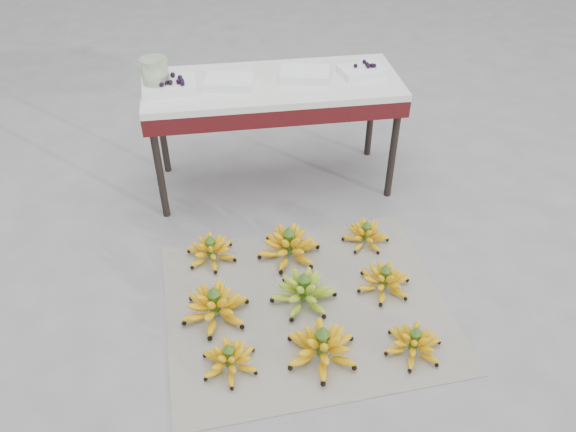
{
  "coord_description": "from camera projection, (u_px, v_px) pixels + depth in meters",
  "views": [
    {
      "loc": [
        -0.37,
        -1.68,
        1.9
      ],
      "look_at": [
        -0.07,
        0.3,
        0.31
      ],
      "focal_mm": 35.0,
      "sensor_mm": 36.0,
      "label": 1
    }
  ],
  "objects": [
    {
      "name": "bunch_mid_left",
      "position": [
        215.0,
        306.0,
        2.45
      ],
      "size": [
        0.32,
        0.32,
        0.18
      ],
      "rotation": [
        0.0,
        0.0,
        -0.07
      ],
      "color": "yellow",
      "rests_on": "newspaper_mat"
    },
    {
      "name": "vendor_table",
      "position": [
        273.0,
        94.0,
        2.96
      ],
      "size": [
        1.33,
        0.53,
        0.64
      ],
      "color": "black",
      "rests_on": "ground"
    },
    {
      "name": "tray_left",
      "position": [
        229.0,
        82.0,
        2.86
      ],
      "size": [
        0.27,
        0.22,
        0.04
      ],
      "color": "white",
      "rests_on": "vendor_table"
    },
    {
      "name": "bunch_mid_right",
      "position": [
        384.0,
        280.0,
        2.59
      ],
      "size": [
        0.32,
        0.32,
        0.15
      ],
      "rotation": [
        0.0,
        0.0,
        -0.31
      ],
      "color": "yellow",
      "rests_on": "newspaper_mat"
    },
    {
      "name": "tray_right",
      "position": [
        305.0,
        74.0,
        2.93
      ],
      "size": [
        0.29,
        0.24,
        0.04
      ],
      "color": "white",
      "rests_on": "vendor_table"
    },
    {
      "name": "tray_far_left",
      "position": [
        169.0,
        86.0,
        2.82
      ],
      "size": [
        0.28,
        0.21,
        0.07
      ],
      "color": "white",
      "rests_on": "vendor_table"
    },
    {
      "name": "bunch_back_right",
      "position": [
        366.0,
        235.0,
        2.85
      ],
      "size": [
        0.3,
        0.3,
        0.14
      ],
      "rotation": [
        0.0,
        0.0,
        0.38
      ],
      "color": "yellow",
      "rests_on": "newspaper_mat"
    },
    {
      "name": "bunch_mid_center",
      "position": [
        304.0,
        291.0,
        2.52
      ],
      "size": [
        0.38,
        0.38,
        0.18
      ],
      "rotation": [
        0.0,
        0.0,
        -0.38
      ],
      "color": "#669D1A",
      "rests_on": "newspaper_mat"
    },
    {
      "name": "bunch_back_left",
      "position": [
        211.0,
        251.0,
        2.75
      ],
      "size": [
        0.3,
        0.3,
        0.15
      ],
      "rotation": [
        0.0,
        0.0,
        0.26
      ],
      "color": "yellow",
      "rests_on": "newspaper_mat"
    },
    {
      "name": "tray_far_right",
      "position": [
        362.0,
        71.0,
        2.97
      ],
      "size": [
        0.26,
        0.21,
        0.06
      ],
      "color": "white",
      "rests_on": "vendor_table"
    },
    {
      "name": "ground",
      "position": [
        313.0,
        310.0,
        2.53
      ],
      "size": [
        60.0,
        60.0,
        0.0
      ],
      "primitive_type": "plane",
      "color": "slate",
      "rests_on": "ground"
    },
    {
      "name": "newspaper_mat",
      "position": [
        306.0,
        305.0,
        2.55
      ],
      "size": [
        1.31,
        1.12,
        0.01
      ],
      "primitive_type": "cube",
      "rotation": [
        0.0,
        0.0,
        0.06
      ],
      "color": "silver",
      "rests_on": "ground"
    },
    {
      "name": "bunch_back_center",
      "position": [
        289.0,
        246.0,
        2.76
      ],
      "size": [
        0.38,
        0.38,
        0.19
      ],
      "rotation": [
        0.0,
        0.0,
        -0.31
      ],
      "color": "yellow",
      "rests_on": "newspaper_mat"
    },
    {
      "name": "bunch_front_center",
      "position": [
        322.0,
        346.0,
        2.28
      ],
      "size": [
        0.36,
        0.36,
        0.18
      ],
      "rotation": [
        0.0,
        0.0,
        0.22
      ],
      "color": "yellow",
      "rests_on": "newspaper_mat"
    },
    {
      "name": "bunch_front_left",
      "position": [
        229.0,
        359.0,
        2.25
      ],
      "size": [
        0.29,
        0.29,
        0.14
      ],
      "rotation": [
        0.0,
        0.0,
        0.31
      ],
      "color": "yellow",
      "rests_on": "newspaper_mat"
    },
    {
      "name": "glass_jar",
      "position": [
        155.0,
        75.0,
        2.78
      ],
      "size": [
        0.16,
        0.16,
        0.17
      ],
      "primitive_type": "cylinder",
      "rotation": [
        0.0,
        0.0,
        0.24
      ],
      "color": "#D0ECBC",
      "rests_on": "vendor_table"
    },
    {
      "name": "bunch_front_right",
      "position": [
        414.0,
        343.0,
        2.31
      ],
      "size": [
        0.28,
        0.28,
        0.15
      ],
      "rotation": [
        0.0,
        0.0,
        -0.18
      ],
      "color": "yellow",
      "rests_on": "newspaper_mat"
    }
  ]
}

